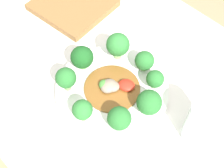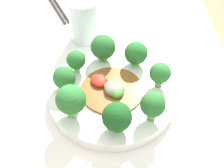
# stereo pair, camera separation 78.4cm
# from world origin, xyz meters

# --- Properties ---
(table) EXTENTS (1.11, 0.66, 0.76)m
(table) POSITION_xyz_m (0.00, 0.00, 0.38)
(table) COLOR silver
(table) RESTS_ON ground_plane
(plate) EXTENTS (0.27, 0.27, 0.02)m
(plate) POSITION_xyz_m (0.03, 0.05, 0.77)
(plate) COLOR white
(plate) RESTS_ON table
(broccoli_southwest) EXTENTS (0.04, 0.04, 0.05)m
(broccoli_southwest) POSITION_xyz_m (-0.04, -0.03, 0.81)
(broccoli_southwest) COLOR #89B76B
(broccoli_southwest) RESTS_ON plate
(broccoli_north) EXTENTS (0.04, 0.04, 0.06)m
(broccoli_north) POSITION_xyz_m (0.02, 0.15, 0.82)
(broccoli_north) COLOR #70A356
(broccoli_north) RESTS_ON plate
(broccoli_southeast) EXTENTS (0.06, 0.06, 0.07)m
(broccoli_southeast) POSITION_xyz_m (0.09, -0.03, 0.83)
(broccoli_southeast) COLOR #89B76B
(broccoli_southeast) RESTS_ON plate
(broccoli_south) EXTENTS (0.05, 0.05, 0.05)m
(broccoli_south) POSITION_xyz_m (0.02, -0.05, 0.81)
(broccoli_south) COLOR #70A356
(broccoli_south) RESTS_ON plate
(broccoli_east) EXTENTS (0.06, 0.06, 0.06)m
(broccoli_east) POSITION_xyz_m (0.12, 0.05, 0.82)
(broccoli_east) COLOR #7AAD5B
(broccoli_east) RESTS_ON plate
(broccoli_northeast) EXTENTS (0.05, 0.05, 0.06)m
(broccoli_northeast) POSITION_xyz_m (0.10, 0.12, 0.82)
(broccoli_northeast) COLOR #70A356
(broccoli_northeast) RESTS_ON plate
(broccoli_west) EXTENTS (0.06, 0.06, 0.06)m
(broccoli_west) POSITION_xyz_m (-0.07, 0.03, 0.82)
(broccoli_west) COLOR #70A356
(broccoli_west) RESTS_ON plate
(broccoli_northwest) EXTENTS (0.05, 0.05, 0.06)m
(broccoli_northwest) POSITION_xyz_m (-0.05, 0.10, 0.82)
(broccoli_northwest) COLOR #89B76B
(broccoli_northwest) RESTS_ON plate
(stirfry_center) EXTENTS (0.13, 0.13, 0.02)m
(stirfry_center) POSITION_xyz_m (0.03, 0.05, 0.79)
(stirfry_center) COLOR brown
(stirfry_center) RESTS_ON plate
(drinking_glass) EXTENTS (0.07, 0.07, 0.11)m
(drinking_glass) POSITION_xyz_m (-0.18, -0.01, 0.81)
(drinking_glass) COLOR silver
(drinking_glass) RESTS_ON table
(cutting_board) EXTENTS (0.22, 0.21, 0.02)m
(cutting_board) POSITION_xyz_m (0.32, -0.08, 0.77)
(cutting_board) COLOR brown
(cutting_board) RESTS_ON table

